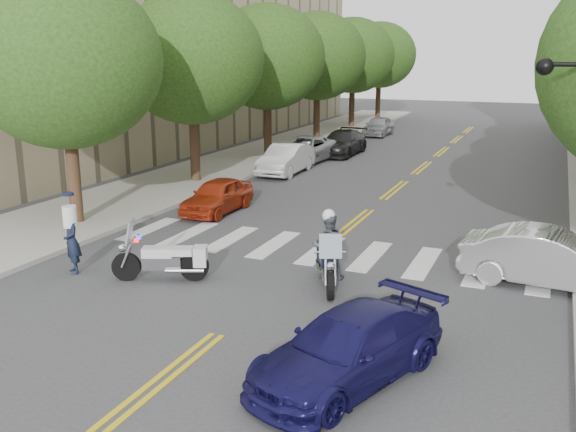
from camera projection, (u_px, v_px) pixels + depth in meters
The scene contains 18 objects.
ground at pixel (217, 335), 13.64m from camera, with size 140.00×140.00×0.00m, color #38383A.
sidewalk_left at pixel (257, 155), 36.83m from camera, with size 5.00×60.00×0.15m, color #9E9991.
tree_l_0 at pixel (64, 61), 20.91m from camera, with size 6.40×6.40×8.45m.
tree_l_1 at pixel (192, 59), 28.05m from camera, with size 6.40×6.40×8.45m.
tree_l_2 at pixel (267, 57), 35.20m from camera, with size 6.40×6.40×8.45m.
tree_l_3 at pixel (317, 56), 42.35m from camera, with size 6.40×6.40×8.45m.
tree_l_4 at pixel (353, 56), 49.50m from camera, with size 6.40×6.40×8.45m.
tree_l_5 at pixel (380, 55), 56.65m from camera, with size 6.40×6.40×8.45m.
motorcycle_police at pixel (328, 252), 16.33m from camera, with size 1.26×2.38×2.04m.
motorcycle_parked at pixel (169, 259), 16.78m from camera, with size 2.42×1.29×1.64m.
officer_standing at pixel (72, 241), 17.26m from camera, with size 0.66×0.43×1.80m, color #161C31.
convertible at pixel (550, 259), 16.32m from camera, with size 1.55×4.44×1.46m, color #BAB9BC.
sedan_blue at pixel (348, 348), 11.63m from camera, with size 1.78×4.39×1.27m, color #121043.
parked_car_a at pixel (217, 196), 23.91m from camera, with size 1.50×3.74×1.27m, color #A42B11.
parked_car_b at pixel (286, 159), 31.49m from camera, with size 1.54×4.41×1.45m, color silver.
parked_car_c at pixel (304, 149), 34.77m from camera, with size 2.33×5.04×1.40m, color #9EA0A6.
parked_car_d at pixel (342, 143), 37.30m from camera, with size 1.98×4.87×1.41m, color black.
parked_car_e at pixel (379, 126), 45.92m from camera, with size 1.62×4.03×1.37m, color gray.
Camera 1 is at (6.24, -11.03, 5.85)m, focal length 40.00 mm.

